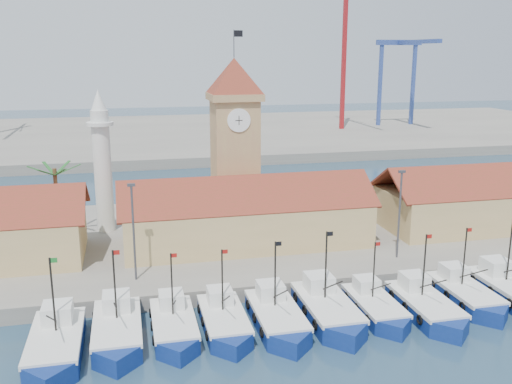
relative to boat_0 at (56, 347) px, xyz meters
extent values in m
plane|color=#1B334A|center=(18.06, -1.98, -0.81)|extent=(400.00, 400.00, 0.00)
cube|color=gray|center=(18.06, 22.02, -0.06)|extent=(140.00, 32.00, 1.50)
cube|color=gray|center=(18.06, 108.02, 0.19)|extent=(240.00, 80.00, 2.00)
cube|color=navy|center=(0.00, 0.42, -0.28)|extent=(3.69, 8.34, 1.90)
cube|color=navy|center=(0.00, -3.75, -0.28)|extent=(3.68, 3.68, 1.90)
cube|color=silver|center=(0.00, 0.42, 0.67)|extent=(3.76, 8.57, 0.37)
cube|color=silver|center=(0.00, 2.50, 1.51)|extent=(2.21, 2.32, 1.47)
cylinder|color=black|center=(0.00, 0.94, 3.62)|extent=(0.15, 0.15, 5.90)
cube|color=#197226|center=(0.26, 0.94, 6.35)|extent=(0.53, 0.02, 0.37)
cube|color=navy|center=(4.39, 1.65, -0.29)|extent=(3.59, 8.12, 1.85)
cube|color=navy|center=(4.39, -2.42, -0.29)|extent=(3.59, 3.59, 1.85)
cube|color=silver|center=(4.39, 1.65, 0.63)|extent=(3.66, 8.35, 0.36)
cube|color=silver|center=(4.39, 3.68, 1.45)|extent=(2.15, 2.26, 1.44)
cylinder|color=black|center=(4.39, 2.16, 3.50)|extent=(0.14, 0.14, 5.74)
cube|color=#A5140F|center=(4.65, 2.16, 6.17)|extent=(0.51, 0.02, 0.36)
cube|color=navy|center=(8.74, 1.63, -0.33)|extent=(3.30, 7.46, 1.70)
cube|color=navy|center=(8.74, -2.11, -0.33)|extent=(3.30, 3.30, 1.70)
cube|color=silver|center=(8.74, 1.63, 0.51)|extent=(3.36, 7.67, 0.33)
cube|color=silver|center=(8.74, 3.49, 1.27)|extent=(1.98, 2.07, 1.32)
cylinder|color=black|center=(8.74, 2.10, 3.15)|extent=(0.13, 0.13, 5.28)
cube|color=#A5140F|center=(8.98, 2.10, 5.60)|extent=(0.47, 0.02, 0.33)
cube|color=navy|center=(12.74, 1.51, -0.33)|extent=(3.31, 7.50, 1.70)
cube|color=navy|center=(12.74, -2.24, -0.33)|extent=(3.31, 3.31, 1.70)
cube|color=silver|center=(12.74, 1.51, 0.52)|extent=(3.38, 7.71, 0.33)
cube|color=silver|center=(12.74, 3.38, 1.28)|extent=(1.99, 2.08, 1.33)
cylinder|color=black|center=(12.74, 1.98, 3.17)|extent=(0.13, 0.13, 5.30)
cube|color=#A5140F|center=(12.98, 1.98, 5.63)|extent=(0.47, 0.02, 0.33)
cube|color=navy|center=(17.02, 1.12, -0.30)|extent=(3.54, 8.02, 1.82)
cube|color=navy|center=(17.02, -2.89, -0.30)|extent=(3.54, 3.54, 1.82)
cube|color=silver|center=(17.02, 1.12, 0.61)|extent=(3.62, 8.24, 0.35)
cube|color=silver|center=(17.02, 3.12, 1.42)|extent=(2.13, 2.23, 1.42)
cylinder|color=black|center=(17.02, 1.62, 3.45)|extent=(0.14, 0.14, 5.67)
cube|color=black|center=(17.27, 1.62, 6.08)|extent=(0.51, 0.02, 0.35)
cube|color=navy|center=(21.47, 1.44, -0.27)|extent=(3.75, 8.48, 1.93)
cube|color=navy|center=(21.47, -2.80, -0.27)|extent=(3.75, 3.75, 1.93)
cube|color=silver|center=(21.47, 1.44, 0.69)|extent=(3.82, 8.72, 0.37)
cube|color=silver|center=(21.47, 3.56, 1.55)|extent=(2.25, 2.36, 1.50)
cylinder|color=black|center=(21.47, 1.98, 3.69)|extent=(0.15, 0.15, 6.00)
cube|color=black|center=(21.74, 1.98, 6.48)|extent=(0.54, 0.02, 0.37)
cube|color=navy|center=(25.70, 1.29, -0.35)|extent=(3.17, 7.18, 1.63)
cube|color=navy|center=(25.70, -2.29, -0.35)|extent=(3.17, 3.17, 1.63)
cube|color=silver|center=(25.70, 1.29, 0.46)|extent=(3.24, 7.38, 0.32)
cube|color=silver|center=(25.70, 3.09, 1.19)|extent=(1.90, 1.99, 1.27)
cylinder|color=black|center=(25.70, 1.75, 3.00)|extent=(0.13, 0.13, 5.08)
cube|color=#A5140F|center=(25.93, 1.75, 5.36)|extent=(0.45, 0.02, 0.32)
cube|color=navy|center=(29.84, 0.32, -0.30)|extent=(3.51, 7.93, 1.80)
cube|color=navy|center=(29.84, -3.64, -0.30)|extent=(3.50, 3.50, 1.80)
cube|color=silver|center=(29.84, 0.32, 0.60)|extent=(3.58, 8.15, 0.35)
cube|color=silver|center=(29.84, 2.31, 1.40)|extent=(2.10, 2.20, 1.40)
cylinder|color=black|center=(29.84, 0.82, 3.40)|extent=(0.14, 0.14, 5.61)
cube|color=#A5140F|center=(30.09, 0.82, 6.01)|extent=(0.50, 0.02, 0.35)
cube|color=navy|center=(34.56, 1.77, -0.32)|extent=(3.40, 7.70, 1.75)
cube|color=navy|center=(34.56, -2.08, -0.32)|extent=(3.40, 3.40, 1.75)
cube|color=silver|center=(34.56, 1.77, 0.56)|extent=(3.47, 7.91, 0.34)
cube|color=silver|center=(34.56, 3.69, 1.33)|extent=(2.04, 2.14, 1.36)
cylinder|color=black|center=(34.56, 2.25, 3.28)|extent=(0.14, 0.14, 5.44)
cube|color=#A5140F|center=(34.81, 2.25, 5.80)|extent=(0.49, 0.02, 0.34)
cube|color=navy|center=(38.89, 1.46, -0.28)|extent=(3.71, 8.39, 1.91)
cube|color=silver|center=(38.89, 1.46, 0.68)|extent=(3.78, 8.62, 0.37)
cube|color=silver|center=(38.89, 3.55, 1.53)|extent=(2.22, 2.33, 1.48)
cylinder|color=black|center=(38.89, 1.99, 3.64)|extent=(0.15, 0.15, 5.93)
cube|color=tan|center=(18.06, 18.02, 2.94)|extent=(26.00, 10.00, 4.50)
cube|color=maroon|center=(18.06, 15.52, 6.69)|extent=(27.04, 5.13, 3.21)
cube|color=maroon|center=(18.06, 20.52, 6.69)|extent=(27.04, 5.13, 3.21)
cube|color=tan|center=(50.06, 18.02, 2.94)|extent=(30.00, 10.00, 4.50)
cube|color=maroon|center=(50.06, 20.52, 6.69)|extent=(31.20, 5.13, 3.21)
cube|color=tan|center=(18.06, 24.02, 8.19)|extent=(5.00, 5.00, 15.00)
cube|color=tan|center=(18.06, 24.02, 16.09)|extent=(5.80, 5.80, 0.80)
pyramid|color=maroon|center=(18.06, 24.02, 18.39)|extent=(5.80, 5.80, 4.00)
cylinder|color=white|center=(18.06, 21.47, 13.69)|extent=(2.60, 0.15, 2.60)
cube|color=black|center=(18.06, 21.39, 13.69)|extent=(0.08, 0.02, 1.00)
cube|color=black|center=(18.06, 21.39, 13.69)|extent=(0.80, 0.02, 0.08)
cylinder|color=#3F3F44|center=(18.06, 24.02, 21.89)|extent=(0.10, 0.10, 3.00)
cube|color=black|center=(18.56, 24.02, 22.99)|extent=(1.00, 0.03, 0.70)
cylinder|color=silver|center=(3.06, 26.02, 7.69)|extent=(2.00, 2.00, 14.00)
cylinder|color=silver|center=(3.06, 26.02, 13.19)|extent=(3.00, 3.00, 0.40)
cone|color=silver|center=(3.06, 26.02, 15.79)|extent=(1.80, 1.80, 2.40)
cylinder|color=brown|center=(-1.94, 24.02, 4.69)|extent=(0.44, 0.44, 8.00)
cube|color=#216024|center=(-0.54, 24.02, 8.49)|extent=(2.80, 0.35, 1.18)
cube|color=#216024|center=(-1.24, 25.23, 8.49)|extent=(1.71, 2.60, 1.18)
cube|color=#216024|center=(-2.64, 25.23, 8.49)|extent=(1.71, 2.60, 1.18)
cube|color=#216024|center=(-3.34, 24.02, 8.49)|extent=(2.80, 0.35, 1.18)
cube|color=#216024|center=(-2.64, 22.81, 8.49)|extent=(1.71, 2.60, 1.18)
cube|color=#216024|center=(-1.24, 22.81, 8.49)|extent=(1.71, 2.60, 1.18)
cylinder|color=#3F3F44|center=(6.06, 10.02, 5.19)|extent=(0.20, 0.20, 9.00)
cube|color=#3F3F44|center=(6.06, 10.02, 9.59)|extent=(0.70, 0.25, 0.25)
cylinder|color=#3F3F44|center=(32.06, 10.02, 5.19)|extent=(0.20, 0.20, 9.00)
cube|color=#3F3F44|center=(32.06, 10.02, 9.59)|extent=(0.70, 0.25, 0.25)
cube|color=maroon|center=(62.20, 103.02, 19.36)|extent=(1.00, 1.00, 36.34)
cube|color=#304895|center=(75.06, 108.02, 12.19)|extent=(0.90, 0.90, 22.00)
cube|color=#304895|center=(85.06, 108.02, 12.19)|extent=(0.90, 0.90, 22.00)
cube|color=#304895|center=(80.06, 108.02, 23.69)|extent=(13.00, 1.40, 1.40)
cube|color=#304895|center=(80.06, 98.02, 23.69)|extent=(1.40, 22.00, 1.00)
camera|label=1|loc=(5.84, -40.09, 20.91)|focal=40.00mm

